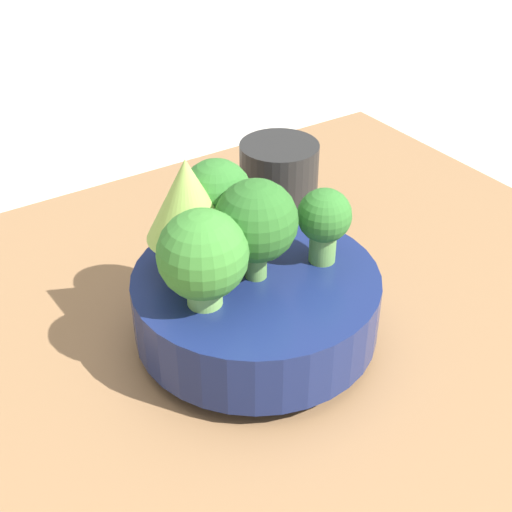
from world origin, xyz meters
The scene contains 9 objects.
ground_plane centered at (0.00, 0.00, 0.00)m, with size 6.00×6.00×0.00m, color beige.
table centered at (0.00, 0.00, 0.02)m, with size 0.87×0.75×0.04m.
bowl centered at (0.02, 0.03, 0.08)m, with size 0.21×0.21×0.07m.
broccoli_floret_center centered at (0.02, 0.03, 0.16)m, with size 0.07×0.07×0.09m.
romanesco_piece_far centered at (-0.02, 0.07, 0.18)m, with size 0.07×0.07×0.10m.
broccoli_floret_back centered at (0.02, 0.08, 0.16)m, with size 0.06×0.06×0.09m.
broccoli_floret_left centered at (-0.03, 0.02, 0.16)m, with size 0.07×0.07×0.08m.
broccoli_floret_right centered at (0.08, 0.02, 0.15)m, with size 0.05×0.05×0.07m.
cup centered at (0.16, 0.19, 0.09)m, with size 0.09×0.09×0.09m.
Camera 1 is at (-0.24, -0.37, 0.46)m, focal length 50.00 mm.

